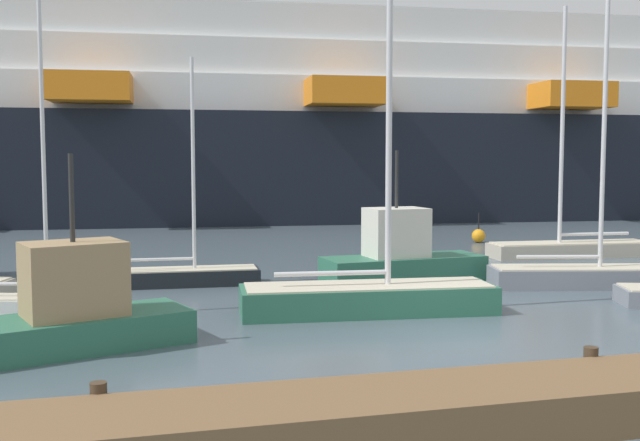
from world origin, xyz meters
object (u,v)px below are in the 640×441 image
object	(u,v)px
fishing_boat_1	(67,313)
sailboat_3	(35,302)
sailboat_2	(571,245)
channel_buoy_0	(478,236)
sailboat_4	(182,274)
sailboat_7	(368,291)
sailboat_6	(585,270)
cruise_ship	(212,127)
fishing_boat_2	(401,256)

from	to	relation	value
fishing_boat_1	sailboat_3	bearing A→B (deg)	87.85
sailboat_2	channel_buoy_0	world-z (taller)	sailboat_2
sailboat_2	sailboat_4	bearing A→B (deg)	14.43
sailboat_7	sailboat_6	bearing A→B (deg)	20.68
sailboat_2	sailboat_3	bearing A→B (deg)	23.29
sailboat_6	cruise_ship	size ratio (longest dim) A/B	0.09
sailboat_4	fishing_boat_2	world-z (taller)	sailboat_4
sailboat_3	fishing_boat_1	size ratio (longest dim) A/B	1.45
sailboat_2	sailboat_3	xyz separation A→B (m)	(-19.93, -7.17, -0.09)
sailboat_6	fishing_boat_1	bearing A→B (deg)	-151.46
sailboat_4	channel_buoy_0	world-z (taller)	sailboat_4
fishing_boat_2	sailboat_2	bearing A→B (deg)	-161.30
fishing_boat_2	cruise_ship	bearing A→B (deg)	-89.71
sailboat_7	cruise_ship	size ratio (longest dim) A/B	0.10
fishing_boat_1	cruise_ship	world-z (taller)	cruise_ship
sailboat_2	sailboat_7	world-z (taller)	sailboat_7
sailboat_7	channel_buoy_0	distance (m)	17.71
sailboat_2	sailboat_7	size ratio (longest dim) A/B	0.83
sailboat_6	cruise_ship	world-z (taller)	cruise_ship
sailboat_6	fishing_boat_2	xyz separation A→B (m)	(-5.19, 2.56, 0.30)
sailboat_3	fishing_boat_1	world-z (taller)	sailboat_3
sailboat_3	sailboat_4	size ratio (longest dim) A/B	1.12
fishing_boat_2	sailboat_3	bearing A→B (deg)	11.08
sailboat_2	channel_buoy_0	xyz separation A→B (m)	(-1.31, 5.73, -0.17)
sailboat_2	fishing_boat_2	distance (m)	9.80
sailboat_2	cruise_ship	world-z (taller)	cruise_ship
sailboat_4	sailboat_6	xyz separation A→B (m)	(12.22, -3.44, 0.16)
sailboat_2	fishing_boat_2	world-z (taller)	sailboat_2
fishing_boat_1	channel_buoy_0	distance (m)	24.04
sailboat_2	fishing_boat_1	world-z (taller)	sailboat_2
sailboat_3	channel_buoy_0	world-z (taller)	sailboat_3
fishing_boat_2	channel_buoy_0	xyz separation A→B (m)	(7.65, 9.70, -0.50)
sailboat_4	channel_buoy_0	distance (m)	17.13
sailboat_6	cruise_ship	distance (m)	33.87
fishing_boat_1	cruise_ship	size ratio (longest dim) A/B	0.04
sailboat_7	channel_buoy_0	bearing A→B (deg)	59.87
cruise_ship	sailboat_4	bearing A→B (deg)	-94.01
sailboat_4	fishing_boat_2	xyz separation A→B (m)	(7.03, -0.88, 0.46)
sailboat_3	sailboat_4	world-z (taller)	sailboat_3
sailboat_4	sailboat_3	bearing A→B (deg)	-130.89
sailboat_7	sailboat_3	bearing A→B (deg)	175.35
sailboat_3	sailboat_4	xyz separation A→B (m)	(3.94, 4.08, -0.04)
sailboat_3	sailboat_7	distance (m)	8.44
fishing_boat_1	fishing_boat_2	world-z (taller)	fishing_boat_2
sailboat_2	channel_buoy_0	size ratio (longest dim) A/B	7.09
sailboat_7	cruise_ship	xyz separation A→B (m)	(-0.21, 34.52, 5.74)
sailboat_3	channel_buoy_0	bearing A→B (deg)	49.08
channel_buoy_0	fishing_boat_1	bearing A→B (deg)	-136.97
sailboat_3	sailboat_6	size ratio (longest dim) A/B	0.70
sailboat_2	sailboat_3	size ratio (longest dim) A/B	1.26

